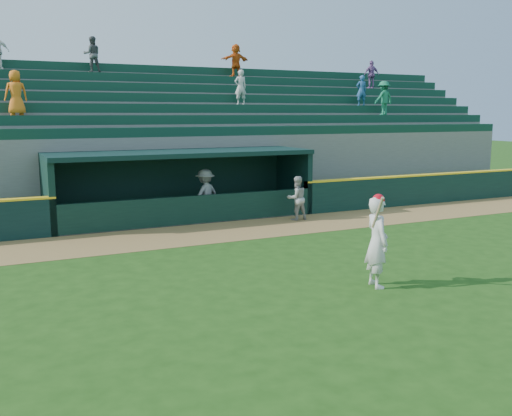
# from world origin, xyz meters

# --- Properties ---
(ground) EXTENTS (120.00, 120.00, 0.00)m
(ground) POSITION_xyz_m (0.00, 0.00, 0.00)
(ground) COLOR #1E4310
(ground) RESTS_ON ground
(warning_track) EXTENTS (40.00, 3.00, 0.01)m
(warning_track) POSITION_xyz_m (0.00, 4.90, 0.01)
(warning_track) COLOR olive
(warning_track) RESTS_ON ground
(field_wall_right) EXTENTS (15.50, 0.30, 1.20)m
(field_wall_right) POSITION_xyz_m (12.25, 6.55, 0.60)
(field_wall_right) COLOR black
(field_wall_right) RESTS_ON ground
(wall_stripe_right) EXTENTS (15.50, 0.32, 0.06)m
(wall_stripe_right) POSITION_xyz_m (12.25, 6.55, 1.23)
(wall_stripe_right) COLOR yellow
(wall_stripe_right) RESTS_ON field_wall_right
(dugout_player_front) EXTENTS (0.78, 0.61, 1.58)m
(dugout_player_front) POSITION_xyz_m (3.60, 5.66, 0.79)
(dugout_player_front) COLOR #A6A6A1
(dugout_player_front) RESTS_ON ground
(dugout_player_inside) EXTENTS (1.35, 1.10, 1.82)m
(dugout_player_inside) POSITION_xyz_m (0.71, 7.23, 0.91)
(dugout_player_inside) COLOR gray
(dugout_player_inside) RESTS_ON ground
(dugout) EXTENTS (9.40, 2.80, 2.46)m
(dugout) POSITION_xyz_m (0.00, 8.00, 1.36)
(dugout) COLOR #63625E
(dugout) RESTS_ON ground
(stands) EXTENTS (34.50, 6.25, 7.16)m
(stands) POSITION_xyz_m (0.00, 12.57, 2.40)
(stands) COLOR slate
(stands) RESTS_ON ground
(batter_at_plate) EXTENTS (0.62, 0.88, 2.09)m
(batter_at_plate) POSITION_xyz_m (1.17, -2.06, 1.03)
(batter_at_plate) COLOR silver
(batter_at_plate) RESTS_ON ground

